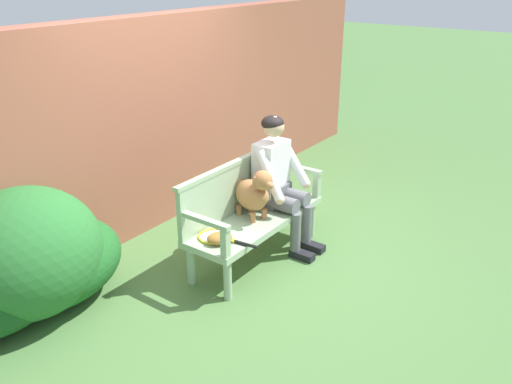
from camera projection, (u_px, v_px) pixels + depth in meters
ground_plane at (256, 258)px, 5.03m from camera, size 40.00×40.00×0.00m
brick_garden_fence at (145, 125)px, 5.35m from camera, size 8.00×0.30×2.13m
hedge_bush_mid_left at (52, 263)px, 4.31m from camera, size 1.19×0.96×0.67m
hedge_bush_mid_right at (27, 253)px, 4.10m from camera, size 1.18×1.12×1.03m
garden_bench at (256, 223)px, 4.89m from camera, size 1.52×0.52×0.43m
bench_backrest at (236, 186)px, 4.88m from camera, size 1.56×0.06×0.50m
bench_armrest_left_end at (212, 229)px, 4.20m from camera, size 0.06×0.52×0.28m
bench_armrest_right_end at (306, 175)px, 5.27m from camera, size 0.06×0.52×0.28m
person_seated at (278, 178)px, 5.00m from camera, size 0.56×0.66×1.30m
dog_on_bench at (254, 193)px, 4.75m from camera, size 0.32×0.49×0.50m
tennis_racket at (218, 237)px, 4.49m from camera, size 0.32×0.57×0.03m
baseball_glove at (220, 238)px, 4.40m from camera, size 0.28×0.26×0.09m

